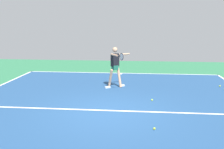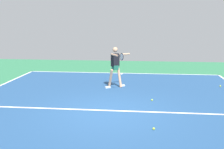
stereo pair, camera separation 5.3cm
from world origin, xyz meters
The scene contains 9 objects.
ground_plane centered at (0.00, 0.00, 0.00)m, with size 23.11×23.11×0.00m, color #2D754C.
court_surface centered at (0.00, 0.00, 0.00)m, with size 10.74×13.35×0.00m, color navy.
court_line_baseline_near centered at (0.00, -6.62, 0.00)m, with size 10.74×0.10×0.01m, color white.
court_line_service centered at (0.00, -0.13, 0.00)m, with size 8.06×0.10×0.01m, color white.
court_line_centre_mark centered at (0.00, -6.42, 0.00)m, with size 0.10×0.30×0.01m, color white.
tennis_player centered at (0.05, -3.28, 1.03)m, with size 1.06×1.41×1.80m.
tennis_ball_by_baseline centered at (-1.47, -1.36, 0.03)m, with size 0.07×0.07×0.07m, color #C6E53D.
tennis_ball_by_sideline centered at (-4.61, -3.85, 0.03)m, with size 0.07×0.07×0.07m, color yellow.
tennis_ball_far_corner centered at (-1.40, 1.31, 0.03)m, with size 0.07×0.07×0.07m, color #CCE033.
Camera 2 is at (-0.98, 7.97, 2.82)m, focal length 41.98 mm.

